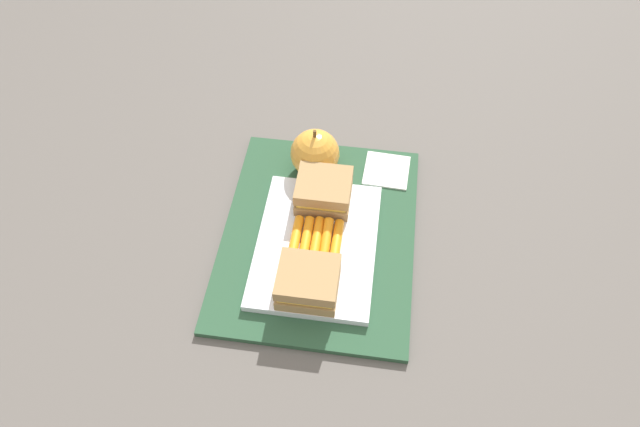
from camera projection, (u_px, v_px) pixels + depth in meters
name	position (u px, v px, depth m)	size (l,w,h in m)	color
ground_plane	(319.00, 237.00, 0.85)	(2.40, 2.40, 0.00)	#56514C
lunchbag_mat	(319.00, 235.00, 0.85)	(0.36, 0.28, 0.01)	#284C33
food_tray	(316.00, 245.00, 0.83)	(0.23, 0.17, 0.01)	white
sandwich_half_left	(308.00, 282.00, 0.76)	(0.07, 0.08, 0.04)	#9E7A4C
sandwich_half_right	(324.00, 191.00, 0.85)	(0.07, 0.08, 0.04)	#9E7A4C
carrot_sticks_bundle	(316.00, 240.00, 0.81)	(0.08, 0.07, 0.02)	orange
apple	(315.00, 154.00, 0.89)	(0.08, 0.08, 0.09)	gold
paper_napkin	(387.00, 170.00, 0.92)	(0.07, 0.07, 0.00)	white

